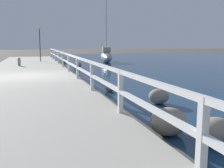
# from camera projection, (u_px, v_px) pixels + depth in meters

# --- Properties ---
(ground_plane) EXTENTS (120.00, 120.00, 0.00)m
(ground_plane) POSITION_uv_depth(u_px,v_px,m) (28.00, 81.00, 12.25)
(ground_plane) COLOR #4C473D
(dock_walkway) EXTENTS (4.43, 36.00, 0.26)m
(dock_walkway) POSITION_uv_depth(u_px,v_px,m) (28.00, 79.00, 12.23)
(dock_walkway) COLOR #B2AD9E
(dock_walkway) RESTS_ON ground
(railing) EXTENTS (0.10, 32.50, 0.94)m
(railing) POSITION_uv_depth(u_px,v_px,m) (72.00, 61.00, 12.71)
(railing) COLOR white
(railing) RESTS_ON dock_walkway
(boulder_downstream) EXTENTS (0.49, 0.44, 0.37)m
(boulder_downstream) POSITION_uv_depth(u_px,v_px,m) (64.00, 60.00, 24.90)
(boulder_downstream) COLOR gray
(boulder_downstream) RESTS_ON ground
(boulder_near_dock) EXTENTS (0.55, 0.49, 0.41)m
(boulder_near_dock) POSITION_uv_depth(u_px,v_px,m) (78.00, 65.00, 19.17)
(boulder_near_dock) COLOR slate
(boulder_near_dock) RESTS_ON ground
(boulder_far_strip) EXTENTS (0.38, 0.34, 0.28)m
(boulder_far_strip) POSITION_uv_depth(u_px,v_px,m) (110.00, 88.00, 9.71)
(boulder_far_strip) COLOR gray
(boulder_far_strip) RESTS_ON ground
(boulder_upstream) EXTENTS (0.66, 0.60, 0.50)m
(boulder_upstream) POSITION_uv_depth(u_px,v_px,m) (216.00, 131.00, 4.61)
(boulder_upstream) COLOR gray
(boulder_upstream) RESTS_ON ground
(boulder_mid_strip) EXTENTS (0.61, 0.55, 0.46)m
(boulder_mid_strip) POSITION_uv_depth(u_px,v_px,m) (159.00, 96.00, 7.73)
(boulder_mid_strip) COLOR gray
(boulder_mid_strip) RESTS_ON ground
(boulder_water_edge) EXTENTS (0.73, 0.66, 0.55)m
(boulder_water_edge) POSITION_uv_depth(u_px,v_px,m) (168.00, 122.00, 5.10)
(boulder_water_edge) COLOR gray
(boulder_water_edge) RESTS_ON ground
(mooring_bollard) EXTENTS (0.19, 0.19, 0.56)m
(mooring_bollard) POSITION_uv_depth(u_px,v_px,m) (19.00, 62.00, 17.58)
(mooring_bollard) COLOR gray
(mooring_bollard) RESTS_ON dock_walkway
(dock_lamp) EXTENTS (0.23, 0.23, 2.87)m
(dock_lamp) POSITION_uv_depth(u_px,v_px,m) (40.00, 37.00, 21.58)
(dock_lamp) COLOR #2D2D33
(dock_lamp) RESTS_ON dock_walkway
(sailboat_gray) EXTENTS (2.21, 5.95, 6.92)m
(sailboat_gray) POSITION_uv_depth(u_px,v_px,m) (106.00, 56.00, 24.81)
(sailboat_gray) COLOR gray
(sailboat_gray) RESTS_ON water_surface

